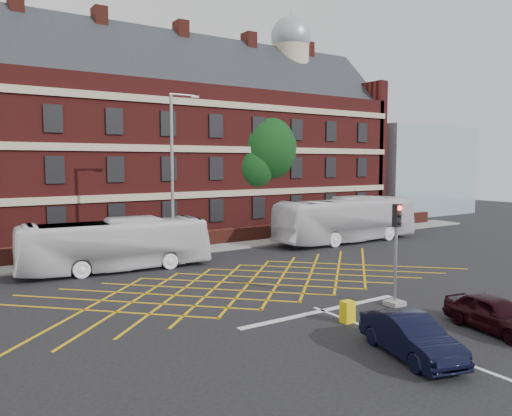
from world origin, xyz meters
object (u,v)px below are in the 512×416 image
bus_right (347,220)px  traffic_light_near (396,264)px  bus_left (116,245)px  car_navy (411,336)px  deciduous_tree (257,155)px  car_maroon (495,314)px  utility_cabinet (347,312)px  street_lamp (174,205)px

bus_right → traffic_light_near: (-10.10, -13.34, 0.07)m
bus_left → car_navy: size_ratio=2.63×
bus_right → deciduous_tree: bearing=10.0°
car_maroon → utility_cabinet: car_maroon is taller
bus_left → traffic_light_near: size_ratio=2.43×
bus_left → utility_cabinet: bus_left is taller
bus_right → utility_cabinet: (-13.32, -13.84, -1.28)m
bus_right → traffic_light_near: size_ratio=2.84×
car_navy → utility_cabinet: car_navy is taller
car_navy → deciduous_tree: size_ratio=0.37×
bus_right → street_lamp: (-14.18, -0.27, 1.82)m
car_maroon → deciduous_tree: (8.02, 27.08, 6.00)m
bus_left → car_navy: (3.58, -17.19, -0.80)m
car_maroon → bus_left: bearing=124.4°
car_navy → car_maroon: (4.37, -0.13, -0.01)m
car_navy → bus_left: bearing=117.3°
traffic_light_near → utility_cabinet: (-3.22, -0.51, -1.36)m
deciduous_tree → street_lamp: size_ratio=1.07×
bus_right → car_navy: bus_right is taller
traffic_light_near → deciduous_tree: bearing=69.8°
deciduous_tree → traffic_light_near: 24.93m
car_navy → street_lamp: street_lamp is taller
traffic_light_near → car_maroon: bearing=-84.1°
car_maroon → deciduous_tree: 28.87m
traffic_light_near → street_lamp: 13.80m
bus_left → car_navy: bearing=-162.6°
car_maroon → traffic_light_near: (-0.43, 4.14, 1.12)m
traffic_light_near → car_navy: bearing=-134.5°
bus_right → traffic_light_near: bearing=143.0°
traffic_light_near → street_lamp: bearing=107.3°
deciduous_tree → street_lamp: (-12.52, -9.88, -3.14)m
car_maroon → street_lamp: street_lamp is taller
traffic_light_near → bus_right: bearing=52.8°
traffic_light_near → utility_cabinet: 3.53m
bus_right → deciduous_tree: deciduous_tree is taller
bus_right → traffic_light_near: traffic_light_near is taller
deciduous_tree → utility_cabinet: bearing=-116.4°
car_navy → utility_cabinet: (0.72, 3.50, -0.24)m
street_lamp → utility_cabinet: size_ratio=12.23×
bus_left → traffic_light_near: traffic_light_near is taller
bus_left → bus_right: bearing=-83.8°
bus_left → car_maroon: (7.95, -17.32, -0.81)m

